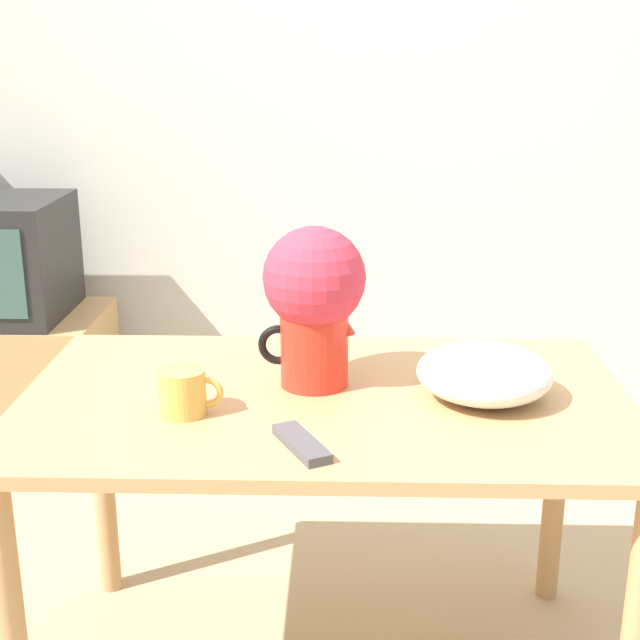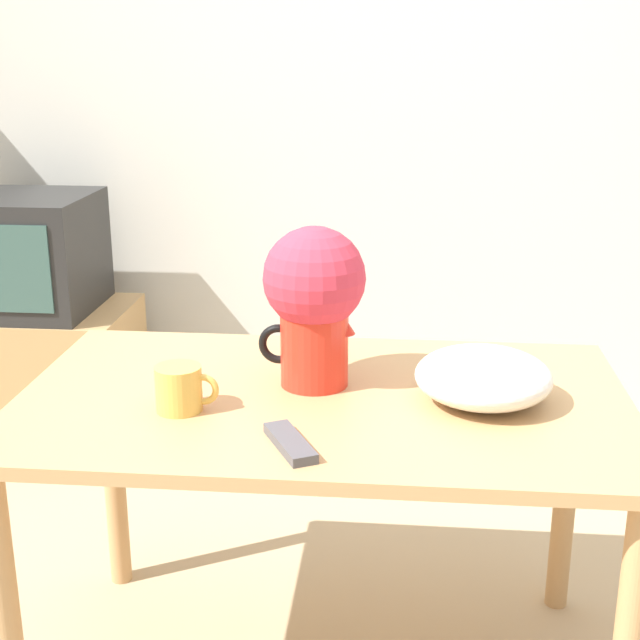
{
  "view_description": "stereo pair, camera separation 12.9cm",
  "coord_description": "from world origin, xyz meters",
  "px_view_note": "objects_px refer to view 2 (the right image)",
  "views": [
    {
      "loc": [
        -0.04,
        -1.72,
        1.51
      ],
      "look_at": [
        -0.1,
        0.21,
        0.9
      ],
      "focal_mm": 50.0,
      "sensor_mm": 36.0,
      "label": 1
    },
    {
      "loc": [
        0.08,
        -1.71,
        1.51
      ],
      "look_at": [
        -0.1,
        0.21,
        0.9
      ],
      "focal_mm": 50.0,
      "sensor_mm": 36.0,
      "label": 2
    }
  ],
  "objects_px": {
    "flower_vase": "(314,296)",
    "white_bowl": "(483,377)",
    "coffee_mug": "(180,389)",
    "tv_set": "(22,253)"
  },
  "relations": [
    {
      "from": "coffee_mug",
      "to": "tv_set",
      "type": "xyz_separation_m",
      "value": [
        -0.97,
        1.43,
        -0.06
      ]
    },
    {
      "from": "flower_vase",
      "to": "white_bowl",
      "type": "xyz_separation_m",
      "value": [
        0.38,
        -0.07,
        -0.15
      ]
    },
    {
      "from": "white_bowl",
      "to": "tv_set",
      "type": "xyz_separation_m",
      "value": [
        -1.62,
        1.32,
        -0.06
      ]
    },
    {
      "from": "flower_vase",
      "to": "white_bowl",
      "type": "distance_m",
      "value": 0.41
    },
    {
      "from": "coffee_mug",
      "to": "tv_set",
      "type": "relative_size",
      "value": 0.26
    },
    {
      "from": "coffee_mug",
      "to": "flower_vase",
      "type": "bearing_deg",
      "value": 33.61
    },
    {
      "from": "flower_vase",
      "to": "white_bowl",
      "type": "relative_size",
      "value": 1.24
    },
    {
      "from": "flower_vase",
      "to": "coffee_mug",
      "type": "bearing_deg",
      "value": -146.39
    },
    {
      "from": "white_bowl",
      "to": "tv_set",
      "type": "bearing_deg",
      "value": 140.8
    },
    {
      "from": "coffee_mug",
      "to": "white_bowl",
      "type": "relative_size",
      "value": 0.46
    }
  ]
}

